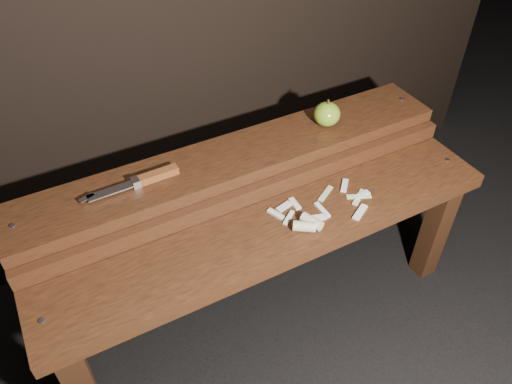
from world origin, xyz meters
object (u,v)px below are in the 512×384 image
bench_front_tier (279,249)px  bench_rear_tier (238,179)px  knife (146,179)px  apple (327,114)px

bench_front_tier → bench_rear_tier: bench_rear_tier is taller
knife → apple: bearing=-0.1°
bench_rear_tier → knife: knife is taller
bench_front_tier → knife: knife is taller
apple → knife: bearing=179.9°
bench_front_tier → apple: bearing=39.2°
bench_rear_tier → knife: 0.26m
bench_front_tier → apple: 0.41m
bench_front_tier → knife: bearing=136.5°
bench_rear_tier → apple: (0.28, 0.00, 0.12)m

